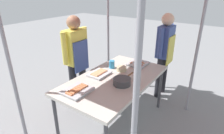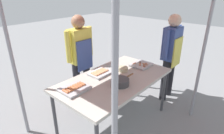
# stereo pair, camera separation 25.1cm
# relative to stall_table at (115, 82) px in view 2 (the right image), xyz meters

# --- Properties ---
(ground_plane) EXTENTS (18.00, 18.00, 0.00)m
(ground_plane) POSITION_rel_stall_table_xyz_m (0.00, 0.00, -0.70)
(ground_plane) COLOR slate
(stall_table) EXTENTS (1.60, 0.90, 0.75)m
(stall_table) POSITION_rel_stall_table_xyz_m (0.00, 0.00, 0.00)
(stall_table) COLOR #B7B2A8
(stall_table) RESTS_ON ground
(tray_grilled_sausages) EXTENTS (0.33, 0.28, 0.05)m
(tray_grilled_sausages) POSITION_rel_stall_table_xyz_m (-0.56, 0.16, 0.07)
(tray_grilled_sausages) COLOR #ADADB2
(tray_grilled_sausages) RESTS_ON stall_table
(tray_meat_skewers) EXTENTS (0.31, 0.27, 0.04)m
(tray_meat_skewers) POSITION_rel_stall_table_xyz_m (0.59, -0.04, 0.07)
(tray_meat_skewers) COLOR #ADADB2
(tray_meat_skewers) RESTS_ON stall_table
(tray_pork_links) EXTENTS (0.30, 0.24, 0.05)m
(tray_pork_links) POSITION_rel_stall_table_xyz_m (-0.05, 0.24, 0.07)
(tray_pork_links) COLOR silver
(tray_pork_links) RESTS_ON stall_table
(cooking_wok) EXTENTS (0.39, 0.23, 0.09)m
(cooking_wok) POSITION_rel_stall_table_xyz_m (-0.10, -0.17, 0.10)
(cooking_wok) COLOR #38383A
(cooking_wok) RESTS_ON stall_table
(condiment_bowl) EXTENTS (0.15, 0.15, 0.06)m
(condiment_bowl) POSITION_rel_stall_table_xyz_m (0.25, 0.06, 0.08)
(condiment_bowl) COLOR #BFB28C
(condiment_bowl) RESTS_ON stall_table
(drink_cup_near_edge) EXTENTS (0.08, 0.08, 0.12)m
(drink_cup_near_edge) POSITION_rel_stall_table_xyz_m (0.25, 0.23, 0.11)
(drink_cup_near_edge) COLOR #338CBF
(drink_cup_near_edge) RESTS_ON stall_table
(vendor_woman) EXTENTS (0.52, 0.22, 1.51)m
(vendor_woman) POSITION_rel_stall_table_xyz_m (0.08, 0.79, 0.19)
(vendor_woman) COLOR black
(vendor_woman) RESTS_ON ground
(customer_nearby) EXTENTS (0.52, 0.22, 1.50)m
(customer_nearby) POSITION_rel_stall_table_xyz_m (1.18, -0.25, 0.18)
(customer_nearby) COLOR black
(customer_nearby) RESTS_ON ground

